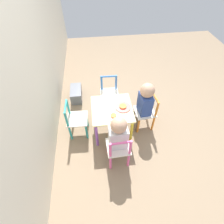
{
  "coord_description": "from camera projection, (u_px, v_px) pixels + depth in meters",
  "views": [
    {
      "loc": [
        -1.48,
        0.18,
        2.01
      ],
      "look_at": [
        0.0,
        0.0,
        0.38
      ],
      "focal_mm": 28.0,
      "sensor_mm": 36.0,
      "label": 1
    }
  ],
  "objects": [
    {
      "name": "chair_blue",
      "position": [
        109.0,
        94.0,
        2.61
      ],
      "size": [
        0.27,
        0.27,
        0.53
      ],
      "rotation": [
        0.0,
        0.0,
        -1.61
      ],
      "color": "silver",
      "rests_on": "ground_plane"
    },
    {
      "name": "child_left",
      "position": [
        118.0,
        135.0,
        1.88
      ],
      "size": [
        0.22,
        0.2,
        0.74
      ],
      "rotation": [
        0.0,
        0.0,
        -4.68
      ],
      "color": "#7A6B5B",
      "rests_on": "ground_plane"
    },
    {
      "name": "house_wall",
      "position": [
        18.0,
        47.0,
        1.46
      ],
      "size": [
        6.0,
        0.06,
        2.6
      ],
      "color": "beige",
      "rests_on": "ground_plane"
    },
    {
      "name": "child_front",
      "position": [
        144.0,
        102.0,
        2.2
      ],
      "size": [
        0.21,
        0.23,
        0.75
      ],
      "rotation": [
        0.0,
        0.0,
        -3.05
      ],
      "color": "#7A6B5B",
      "rests_on": "ground_plane"
    },
    {
      "name": "plate_front",
      "position": [
        123.0,
        107.0,
        2.16
      ],
      "size": [
        0.19,
        0.19,
        0.03
      ],
      "color": "#E54C47",
      "rests_on": "kids_table"
    },
    {
      "name": "storage_bin",
      "position": [
        76.0,
        94.0,
        2.87
      ],
      "size": [
        0.34,
        0.17,
        0.19
      ],
      "color": "slate",
      "rests_on": "ground_plane"
    },
    {
      "name": "plate_left",
      "position": [
        113.0,
        116.0,
        2.06
      ],
      "size": [
        0.16,
        0.16,
        0.03
      ],
      "color": "white",
      "rests_on": "kids_table"
    },
    {
      "name": "ground_plane",
      "position": [
        112.0,
        130.0,
        2.49
      ],
      "size": [
        6.0,
        6.0,
        0.0
      ],
      "primitive_type": "plane",
      "color": "#8C755B"
    },
    {
      "name": "chair_orange",
      "position": [
        146.0,
        112.0,
        2.36
      ],
      "size": [
        0.28,
        0.28,
        0.53
      ],
      "rotation": [
        0.0,
        0.0,
        -3.05
      ],
      "color": "silver",
      "rests_on": "ground_plane"
    },
    {
      "name": "kids_table",
      "position": [
        112.0,
        113.0,
        2.21
      ],
      "size": [
        0.5,
        0.5,
        0.45
      ],
      "color": "beige",
      "rests_on": "ground_plane"
    },
    {
      "name": "chair_pink",
      "position": [
        118.0,
        149.0,
        1.98
      ],
      "size": [
        0.27,
        0.27,
        0.53
      ],
      "rotation": [
        0.0,
        0.0,
        -4.68
      ],
      "color": "silver",
      "rests_on": "ground_plane"
    },
    {
      "name": "chair_teal",
      "position": [
        76.0,
        120.0,
        2.27
      ],
      "size": [
        0.27,
        0.27,
        0.53
      ],
      "rotation": [
        0.0,
        0.0,
        -0.05
      ],
      "color": "silver",
      "rests_on": "ground_plane"
    }
  ]
}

